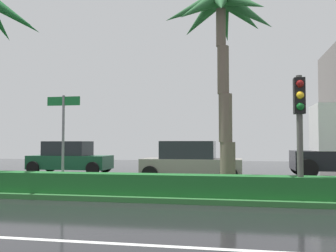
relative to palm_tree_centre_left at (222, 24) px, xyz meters
name	(u,v)px	position (x,y,z in m)	size (l,w,h in m)	color
ground_plane	(108,190)	(-4.16, 1.04, -5.52)	(90.00, 42.00, 0.10)	black
median_strip	(98,190)	(-4.16, 0.04, -5.39)	(85.50, 4.00, 0.15)	#2D6B33
median_hedge	(80,183)	(-4.16, -1.36, -5.02)	(76.50, 0.70, 0.60)	#1E6028
palm_tree_centre_left	(222,24)	(0.00, 0.00, 0.00)	(3.69, 3.62, 6.66)	brown
traffic_signal_median_right	(300,114)	(2.11, -1.53, -3.04)	(0.28, 0.43, 3.30)	#4C4C47
street_name_sign	(63,129)	(-4.93, -0.99, -3.39)	(1.10, 0.08, 3.00)	slate
car_in_traffic_second	(69,158)	(-8.47, 6.81, -4.64)	(4.30, 2.02, 1.72)	#195133
car_in_traffic_third	(191,162)	(-1.58, 4.25, -4.64)	(4.30, 2.02, 1.72)	gray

